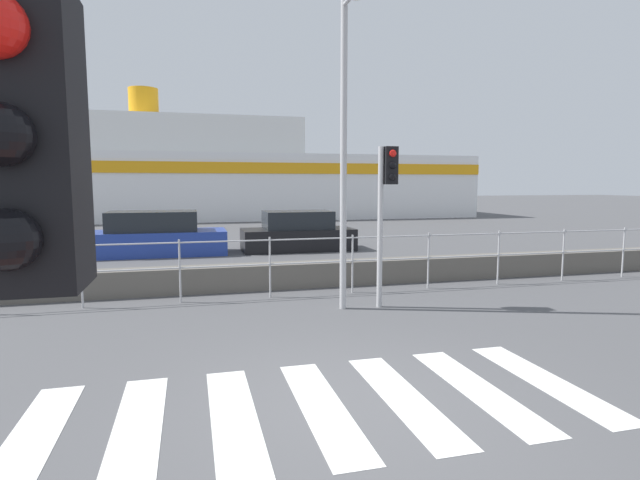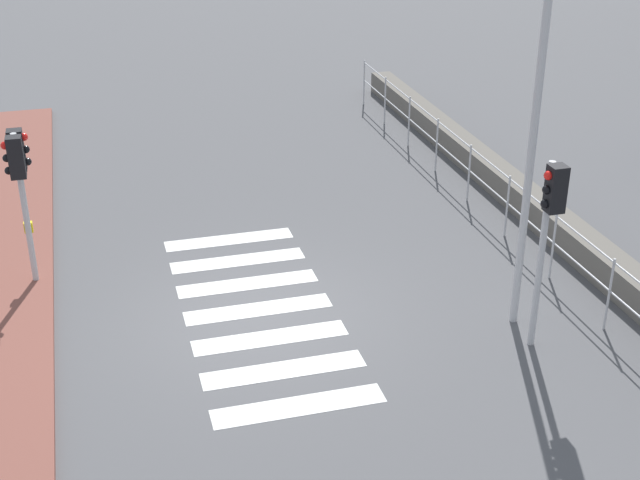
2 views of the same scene
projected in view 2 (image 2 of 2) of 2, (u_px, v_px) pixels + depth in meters
name	position (u px, v px, depth m)	size (l,w,h in m)	color
ground_plane	(261.00, 318.00, 14.22)	(160.00, 160.00, 0.00)	#4C4C4F
crosswalk	(258.00, 309.00, 14.45)	(5.85, 2.40, 0.01)	silver
seawall	(596.00, 258.00, 15.53)	(23.32, 0.55, 0.54)	#605B54
harbor_fence	(554.00, 236.00, 15.09)	(21.03, 0.04, 1.23)	#B2B2B5
traffic_light_near	(19.00, 169.00, 14.26)	(0.58, 0.41, 2.73)	#B2B2B5
traffic_light_far	(549.00, 217.00, 12.49)	(0.34, 0.32, 2.96)	#B2B2B5
streetlamp	(524.00, 113.00, 12.60)	(0.32, 0.97, 5.50)	#B2B2B5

